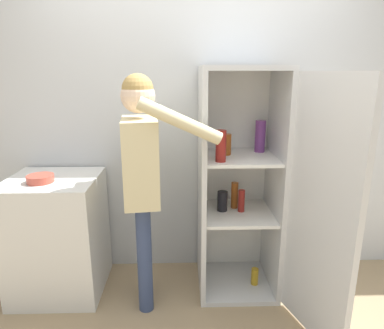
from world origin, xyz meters
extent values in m
cube|color=silver|center=(0.00, 0.98, 1.27)|extent=(7.00, 0.06, 2.55)
cube|color=silver|center=(0.34, 0.63, 0.02)|extent=(0.59, 0.59, 0.04)
cube|color=silver|center=(0.34, 0.63, 1.70)|extent=(0.59, 0.59, 0.04)
cube|color=white|center=(0.34, 0.91, 0.86)|extent=(0.59, 0.03, 1.65)
cube|color=silver|center=(0.06, 0.63, 0.86)|extent=(0.04, 0.59, 1.65)
cube|color=silver|center=(0.62, 0.63, 0.86)|extent=(0.03, 0.59, 1.65)
cube|color=white|center=(0.34, 0.63, 0.62)|extent=(0.52, 0.52, 0.02)
cube|color=white|center=(0.34, 0.63, 1.07)|extent=(0.52, 0.52, 0.02)
cube|color=silver|center=(0.75, 0.06, 0.86)|extent=(0.22, 0.58, 1.65)
cylinder|color=#9E4C19|center=(0.25, 0.67, 1.16)|extent=(0.07, 0.07, 0.16)
cylinder|color=#B78C1E|center=(0.49, 0.56, 0.10)|extent=(0.06, 0.06, 0.14)
cylinder|color=#723884|center=(0.52, 0.76, 1.20)|extent=(0.08, 0.08, 0.24)
cylinder|color=black|center=(0.23, 0.66, 0.71)|extent=(0.08, 0.08, 0.16)
cylinder|color=maroon|center=(0.37, 0.64, 0.72)|extent=(0.05, 0.05, 0.17)
cylinder|color=#9E4C19|center=(0.33, 0.72, 0.73)|extent=(0.06, 0.06, 0.21)
cylinder|color=maroon|center=(0.18, 0.46, 1.19)|extent=(0.07, 0.07, 0.22)
cylinder|color=#384770|center=(-0.38, 0.51, 0.40)|extent=(0.10, 0.10, 0.81)
cylinder|color=#384770|center=(-0.35, 0.34, 0.40)|extent=(0.10, 0.10, 0.81)
cube|color=beige|center=(-0.36, 0.42, 1.10)|extent=(0.28, 0.44, 0.57)
sphere|color=beige|center=(-0.36, 0.42, 1.53)|extent=(0.22, 0.22, 0.22)
sphere|color=#AD894C|center=(-0.36, 0.42, 1.57)|extent=(0.20, 0.20, 0.20)
cylinder|color=beige|center=(-0.39, 0.65, 1.07)|extent=(0.08, 0.08, 0.54)
cylinder|color=beige|center=(-0.09, 0.23, 1.39)|extent=(0.53, 0.15, 0.30)
cube|color=white|center=(-1.05, 0.62, 0.46)|extent=(0.66, 0.63, 0.92)
cylinder|color=#B24738|center=(-1.09, 0.53, 0.95)|extent=(0.19, 0.19, 0.05)
camera|label=1|loc=(-0.08, -1.81, 1.68)|focal=32.00mm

